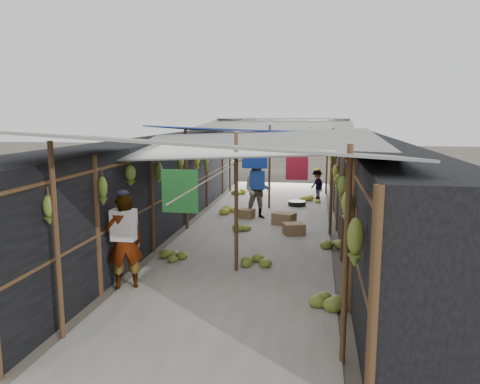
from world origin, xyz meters
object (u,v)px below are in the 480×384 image
Objects in this scene: crate_near at (294,229)px; black_basin at (297,204)px; shopper_blue at (257,190)px; vendor_seated at (317,185)px; vendor_elderly at (124,242)px.

crate_near is 3.65m from black_basin.
shopper_blue reaches higher than vendor_seated.
crate_near is 5.01m from vendor_seated.
vendor_elderly is (-2.63, -4.01, 0.67)m from crate_near.
shopper_blue is at bearing -130.60° from vendor_elderly.
shopper_blue is (-1.12, 1.68, 0.67)m from crate_near.
crate_near is 0.48× the size of vendor_seated.
crate_near reaches higher than black_basin.
vendor_elderly is (-2.54, -7.67, 0.73)m from black_basin.
vendor_elderly reaches higher than vendor_seated.
vendor_elderly is 1.58× the size of vendor_seated.
crate_near is 4.85m from vendor_elderly.
vendor_seated is at bearing -135.12° from vendor_elderly.
shopper_blue reaches higher than crate_near.
vendor_elderly reaches higher than black_basin.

